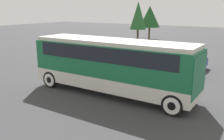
% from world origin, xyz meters
% --- Properties ---
extents(ground_plane, '(120.00, 120.00, 0.00)m').
position_xyz_m(ground_plane, '(0.00, 0.00, 0.00)').
color(ground_plane, '#38383A').
extents(tour_bus, '(9.93, 2.57, 3.21)m').
position_xyz_m(tour_bus, '(0.10, -0.00, 1.93)').
color(tour_bus, silver).
rests_on(tour_bus, ground_plane).
extents(parked_car_near, '(4.63, 1.84, 1.38)m').
position_xyz_m(parked_car_near, '(0.95, 9.05, 0.70)').
color(parked_car_near, navy).
rests_on(parked_car_near, ground_plane).
extents(parked_car_mid, '(4.33, 1.94, 1.41)m').
position_xyz_m(parked_car_mid, '(1.26, 6.34, 0.70)').
color(parked_car_mid, black).
rests_on(parked_car_mid, ground_plane).
extents(tree_left, '(2.28, 2.28, 5.88)m').
position_xyz_m(tree_left, '(-8.53, 20.01, 3.95)').
color(tree_left, brown).
rests_on(tree_left, ground_plane).
extents(tree_center, '(3.34, 3.34, 5.34)m').
position_xyz_m(tree_center, '(-9.52, 26.11, 3.64)').
color(tree_center, brown).
rests_on(tree_center, ground_plane).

